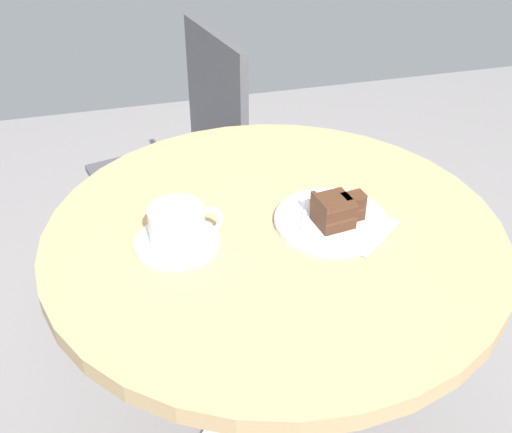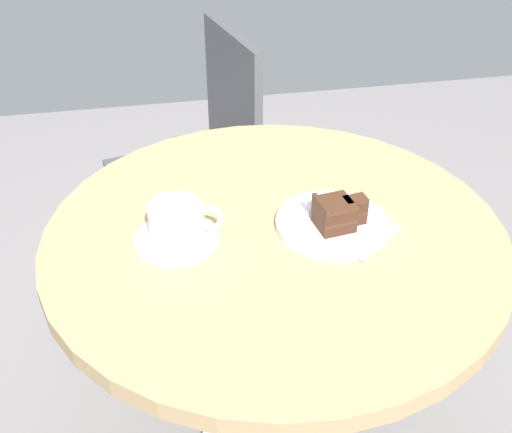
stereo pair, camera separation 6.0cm
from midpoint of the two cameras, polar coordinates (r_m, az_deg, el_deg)
The scene contains 9 objects.
cafe_table at distance 1.27m, azimuth 0.19°, elevation -5.37°, with size 0.87×0.87×0.74m.
saucer at distance 1.17m, azimuth -8.46°, elevation -2.43°, with size 0.16×0.16×0.01m.
coffee_cup at distance 1.15m, azimuth -8.44°, elevation -0.74°, with size 0.14×0.10×0.07m.
teaspoon at distance 1.20m, azimuth -7.62°, elevation -0.99°, with size 0.11×0.02×0.00m.
cake_plate at distance 1.22m, azimuth 5.26°, elevation -0.39°, with size 0.21×0.21×0.01m.
cake_slice at distance 1.19m, azimuth 5.70°, elevation 0.51°, with size 0.10×0.07×0.06m.
fork at distance 1.24m, azimuth 3.16°, elevation 1.00°, with size 0.07×0.13×0.00m.
napkin at distance 1.22m, azimuth 6.79°, elevation -0.79°, with size 0.20×0.21×0.00m.
cafe_chair at distance 1.92m, azimuth -6.77°, elevation 5.60°, with size 0.46×0.46×0.86m.
Camera 1 is at (-0.27, -0.93, 1.45)m, focal length 45.00 mm.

